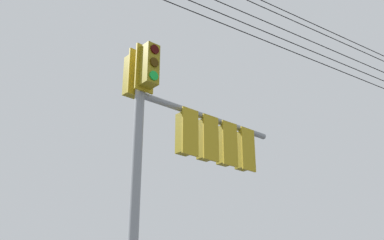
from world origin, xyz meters
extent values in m
cylinder|color=gray|center=(-0.85, 0.73, 3.34)|extent=(0.20, 0.20, 6.68)
cylinder|color=gray|center=(-1.26, -1.12, 6.14)|extent=(0.95, 3.73, 0.14)
cube|color=olive|center=(-0.55, 0.66, 6.69)|extent=(0.36, 0.36, 0.90)
cube|color=#B29319|center=(-0.72, 0.70, 6.69)|extent=(0.13, 0.44, 1.04)
cylinder|color=#360503|center=(-0.39, 0.63, 6.99)|extent=(0.07, 0.20, 0.20)
cylinder|color=#3C2703|center=(-0.39, 0.63, 6.69)|extent=(0.07, 0.20, 0.20)
cylinder|color=green|center=(-0.39, 0.63, 6.39)|extent=(0.07, 0.20, 0.20)
cube|color=olive|center=(-1.14, 0.79, 6.69)|extent=(0.36, 0.36, 0.90)
cube|color=#B29319|center=(-0.97, 0.76, 6.69)|extent=(0.13, 0.44, 1.04)
cylinder|color=#360503|center=(-1.30, 0.83, 6.99)|extent=(0.07, 0.20, 0.20)
cylinder|color=#3C2703|center=(-1.30, 0.83, 6.69)|extent=(0.07, 0.20, 0.20)
cylinder|color=green|center=(-1.30, 0.83, 6.39)|extent=(0.07, 0.20, 0.20)
cube|color=olive|center=(-1.11, -0.44, 5.59)|extent=(0.35, 0.35, 0.90)
cube|color=#B29319|center=(-1.27, -0.41, 5.59)|extent=(0.13, 0.44, 1.04)
cylinder|color=#360503|center=(-0.94, -0.47, 5.89)|extent=(0.07, 0.20, 0.20)
cylinder|color=#3C2703|center=(-0.94, -0.47, 5.59)|extent=(0.07, 0.20, 0.20)
cylinder|color=green|center=(-0.94, -0.47, 5.29)|extent=(0.07, 0.20, 0.20)
cube|color=olive|center=(-1.23, -1.02, 5.59)|extent=(0.36, 0.36, 0.90)
cube|color=#B29319|center=(-1.40, -0.99, 5.59)|extent=(0.14, 0.44, 1.04)
cylinder|color=#360503|center=(-1.07, -1.06, 5.89)|extent=(0.07, 0.20, 0.20)
cylinder|color=#3C2703|center=(-1.07, -1.06, 5.59)|extent=(0.07, 0.20, 0.20)
cylinder|color=green|center=(-1.07, -1.06, 5.29)|extent=(0.07, 0.20, 0.20)
cube|color=olive|center=(-1.36, -1.61, 5.59)|extent=(0.36, 0.36, 0.90)
cube|color=#B29319|center=(-1.53, -1.57, 5.59)|extent=(0.14, 0.44, 1.04)
cylinder|color=#360503|center=(-1.20, -1.65, 5.89)|extent=(0.08, 0.20, 0.20)
cylinder|color=#3C2703|center=(-1.20, -1.65, 5.59)|extent=(0.08, 0.20, 0.20)
cylinder|color=green|center=(-1.20, -1.65, 5.29)|extent=(0.08, 0.20, 0.20)
cube|color=olive|center=(-1.49, -2.19, 5.59)|extent=(0.36, 0.36, 0.90)
cube|color=#B29319|center=(-1.66, -2.16, 5.59)|extent=(0.13, 0.44, 1.04)
cylinder|color=#360503|center=(-1.33, -2.23, 5.89)|extent=(0.07, 0.20, 0.20)
cylinder|color=#3C2703|center=(-1.33, -2.23, 5.59)|extent=(0.07, 0.20, 0.20)
cylinder|color=green|center=(-1.33, -2.23, 5.29)|extent=(0.07, 0.20, 0.20)
camera|label=1|loc=(-6.76, 6.85, 2.13)|focal=43.10mm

